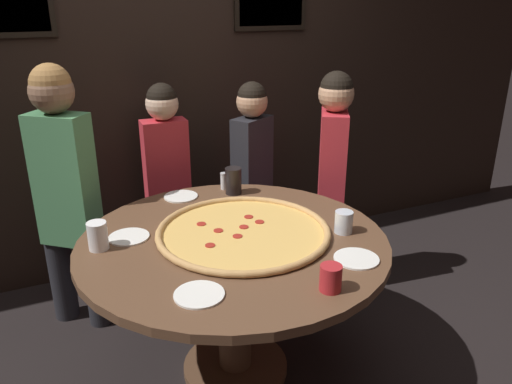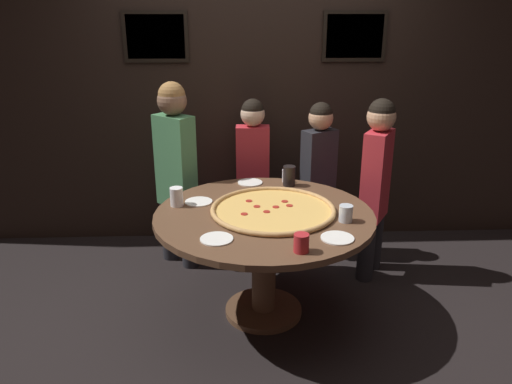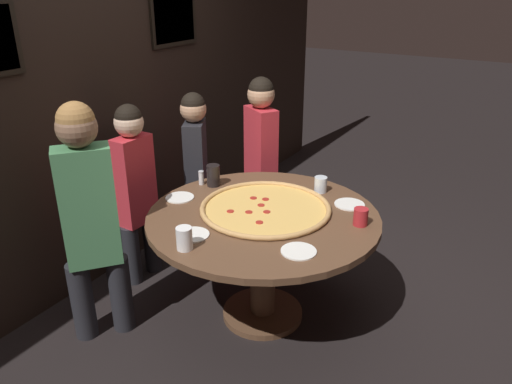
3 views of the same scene
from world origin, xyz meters
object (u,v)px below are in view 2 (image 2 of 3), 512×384
object	(u,v)px
giant_pizza	(273,210)
drink_cup_by_shaker	(289,176)
drink_cup_near_left	(177,197)
white_plate_beside_cup	(250,182)
dining_table	(264,234)
diner_far_right	(318,171)
diner_side_left	(253,167)
drink_cup_near_right	(301,243)
diner_far_left	(176,165)
white_plate_far_back	(199,202)
condiment_shaker	(285,176)
white_plate_left_side	(337,238)
white_plate_right_side	(217,239)
diner_side_right	(376,179)
drink_cup_front_edge	(346,213)

from	to	relation	value
giant_pizza	drink_cup_by_shaker	size ratio (longest dim) A/B	5.46
drink_cup_near_left	white_plate_beside_cup	world-z (taller)	drink_cup_near_left
dining_table	diner_far_right	xyz separation A→B (m)	(0.49, 0.87, 0.14)
drink_cup_near_left	white_plate_beside_cup	xyz separation A→B (m)	(0.50, 0.43, -0.06)
diner_side_left	drink_cup_near_right	bearing A→B (deg)	99.55
drink_cup_near_right	diner_far_right	distance (m)	1.46
diner_side_left	diner_far_right	size ratio (longest dim) A/B	1.01
diner_far_left	drink_cup_near_right	bearing A→B (deg)	161.16
drink_cup_near_left	white_plate_far_back	xyz separation A→B (m)	(0.14, 0.05, -0.06)
drink_cup_near_left	condiment_shaker	world-z (taller)	drink_cup_near_left
white_plate_beside_cup	dining_table	bearing A→B (deg)	-83.01
diner_side_left	white_plate_far_back	bearing A→B (deg)	65.95
dining_table	white_plate_left_side	world-z (taller)	white_plate_left_side
white_plate_beside_cup	diner_side_left	world-z (taller)	diner_side_left
drink_cup_near_left	drink_cup_near_right	bearing A→B (deg)	-43.49
dining_table	diner_far_left	distance (m)	1.03
white_plate_beside_cup	white_plate_right_side	bearing A→B (deg)	-102.81
giant_pizza	white_plate_right_side	bearing A→B (deg)	-131.08
white_plate_right_side	condiment_shaker	size ratio (longest dim) A/B	1.94
drink_cup_near_left	drink_cup_by_shaker	distance (m)	0.86
drink_cup_near_left	white_plate_far_back	size ratio (longest dim) A/B	0.68
drink_cup_by_shaker	diner_far_right	world-z (taller)	diner_far_right
giant_pizza	white_plate_left_side	bearing A→B (deg)	-51.25
diner_side_right	white_plate_far_back	bearing A→B (deg)	-45.05
dining_table	white_plate_left_side	size ratio (longest dim) A/B	7.42
drink_cup_front_edge	white_plate_beside_cup	distance (m)	0.92
white_plate_beside_cup	white_plate_far_back	distance (m)	0.52
condiment_shaker	white_plate_right_side	bearing A→B (deg)	-115.98
drink_cup_near_right	white_plate_far_back	size ratio (longest dim) A/B	0.56
white_plate_right_side	diner_far_left	bearing A→B (deg)	106.92
white_plate_beside_cup	diner_far_left	size ratio (longest dim) A/B	0.13
drink_cup_near_right	white_plate_beside_cup	distance (m)	1.15
white_plate_right_side	diner_side_right	size ratio (longest dim) A/B	0.14
drink_cup_near_right	white_plate_beside_cup	world-z (taller)	drink_cup_near_right
giant_pizza	diner_far_right	bearing A→B (deg)	63.30
dining_table	white_plate_left_side	xyz separation A→B (m)	(0.39, -0.40, 0.16)
diner_far_left	diner_side_right	xyz separation A→B (m)	(1.49, -0.25, -0.05)
drink_cup_near_left	diner_side_right	xyz separation A→B (m)	(1.42, 0.37, -0.02)
diner_side_right	diner_far_right	distance (m)	0.51
white_plate_far_back	diner_side_left	world-z (taller)	diner_side_left
condiment_shaker	diner_far_right	xyz separation A→B (m)	(0.30, 0.28, -0.06)
diner_side_right	diner_far_right	bearing A→B (deg)	-102.90
diner_side_left	drink_cup_by_shaker	bearing A→B (deg)	119.23
giant_pizza	condiment_shaker	distance (m)	0.59
drink_cup_near_left	drink_cup_by_shaker	xyz separation A→B (m)	(0.78, 0.37, 0.01)
drink_cup_by_shaker	white_plate_right_side	distance (m)	1.03
white_plate_right_side	diner_far_left	world-z (taller)	diner_far_left
dining_table	condiment_shaker	bearing A→B (deg)	72.63
drink_cup_by_shaker	diner_side_right	xyz separation A→B (m)	(0.64, 0.00, -0.03)
drink_cup_front_edge	drink_cup_by_shaker	bearing A→B (deg)	112.39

